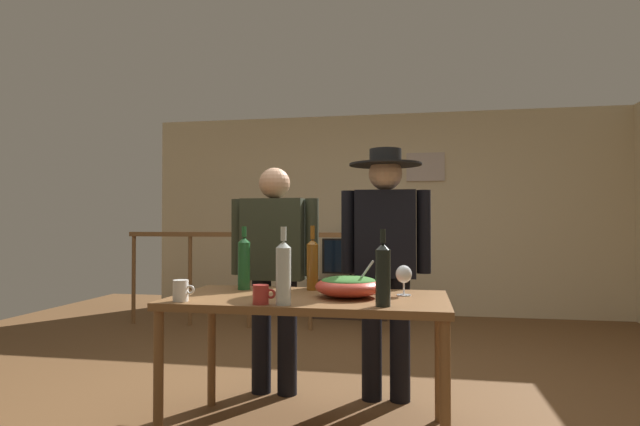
{
  "coord_description": "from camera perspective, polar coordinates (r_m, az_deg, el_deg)",
  "views": [
    {
      "loc": [
        0.45,
        -3.28,
        1.14
      ],
      "look_at": [
        -0.12,
        -0.22,
        1.2
      ],
      "focal_mm": 29.31,
      "sensor_mm": 36.0,
      "label": 1
    }
  ],
  "objects": [
    {
      "name": "person_standing_right",
      "position": [
        3.39,
        7.17,
        -4.06
      ],
      "size": [
        0.57,
        0.47,
        1.61
      ],
      "rotation": [
        0.0,
        0.0,
        3.17
      ],
      "color": "black",
      "rests_on": "ground_plane"
    },
    {
      "name": "person_standing_left",
      "position": [
        3.52,
        -5.01,
        -5.16
      ],
      "size": [
        0.61,
        0.23,
        1.51
      ],
      "rotation": [
        0.0,
        0.0,
        3.11
      ],
      "color": "black",
      "rests_on": "ground_plane"
    },
    {
      "name": "ground_plane",
      "position": [
        3.5,
        2.79,
        -20.03
      ],
      "size": [
        8.68,
        8.68,
        0.0
      ],
      "primitive_type": "plane",
      "color": "brown"
    },
    {
      "name": "mug_red",
      "position": [
        2.57,
        -6.44,
        -8.83
      ],
      "size": [
        0.11,
        0.08,
        0.09
      ],
      "color": "#B7332D",
      "rests_on": "serving_table"
    },
    {
      "name": "serving_table",
      "position": [
        2.84,
        -1.19,
        -10.49
      ],
      "size": [
        1.46,
        0.76,
        0.74
      ],
      "color": "brown",
      "rests_on": "ground_plane"
    },
    {
      "name": "back_wall",
      "position": [
        6.63,
        6.69,
        -0.07
      ],
      "size": [
        5.93,
        0.1,
        2.5
      ],
      "primitive_type": "cube",
      "color": "beige",
      "rests_on": "ground_plane"
    },
    {
      "name": "wine_bottle_amber",
      "position": [
        3.08,
        -0.83,
        -5.52
      ],
      "size": [
        0.07,
        0.07,
        0.38
      ],
      "color": "brown",
      "rests_on": "serving_table"
    },
    {
      "name": "mug_white",
      "position": [
        2.74,
        -14.94,
        -8.18
      ],
      "size": [
        0.11,
        0.08,
        0.11
      ],
      "color": "white",
      "rests_on": "serving_table"
    },
    {
      "name": "framed_picture",
      "position": [
        6.6,
        11.44,
        4.95
      ],
      "size": [
        0.46,
        0.03,
        0.35
      ],
      "primitive_type": "cube",
      "color": "#BFADA2"
    },
    {
      "name": "tv_console",
      "position": [
        6.39,
        3.36,
        -9.39
      ],
      "size": [
        0.9,
        0.4,
        0.42
      ],
      "primitive_type": "cube",
      "color": "#38281E",
      "rests_on": "ground_plane"
    },
    {
      "name": "wine_bottle_green",
      "position": [
        3.13,
        -8.3,
        -5.36
      ],
      "size": [
        0.07,
        0.07,
        0.37
      ],
      "color": "#1E5628",
      "rests_on": "serving_table"
    },
    {
      "name": "wine_bottle_dark",
      "position": [
        2.5,
        6.89,
        -6.57
      ],
      "size": [
        0.07,
        0.07,
        0.36
      ],
      "color": "black",
      "rests_on": "serving_table"
    },
    {
      "name": "wine_glass",
      "position": [
        2.88,
        9.14,
        -6.72
      ],
      "size": [
        0.09,
        0.09,
        0.16
      ],
      "color": "silver",
      "rests_on": "serving_table"
    },
    {
      "name": "salad_bowl",
      "position": [
        2.8,
        3.12,
        -7.88
      ],
      "size": [
        0.35,
        0.35,
        0.2
      ],
      "color": "#CC3D2D",
      "rests_on": "serving_table"
    },
    {
      "name": "wine_bottle_clear",
      "position": [
        2.53,
        -4.02,
        -6.41
      ],
      "size": [
        0.07,
        0.07,
        0.38
      ],
      "color": "silver",
      "rests_on": "serving_table"
    },
    {
      "name": "flat_screen_tv",
      "position": [
        6.3,
        3.32,
        -4.8
      ],
      "size": [
        0.68,
        0.12,
        0.52
      ],
      "color": "black",
      "rests_on": "tv_console"
    },
    {
      "name": "stair_railing",
      "position": [
        5.61,
        -3.0,
        -5.77
      ],
      "size": [
        2.82,
        0.1,
        1.08
      ],
      "color": "brown",
      "rests_on": "ground_plane"
    }
  ]
}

